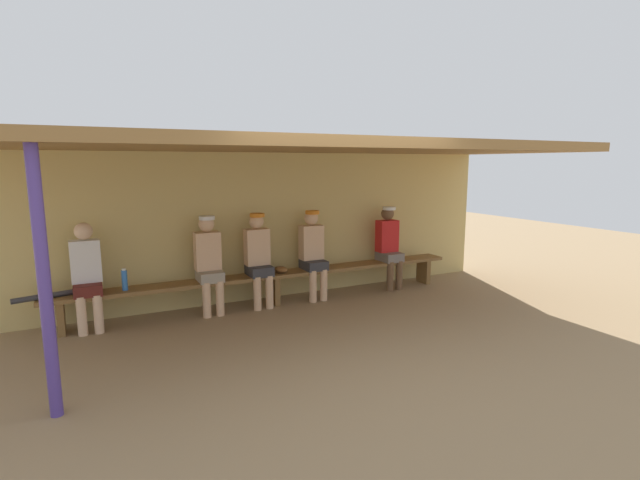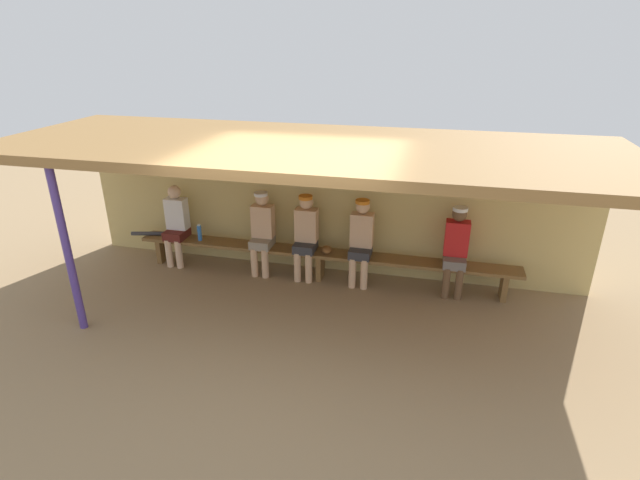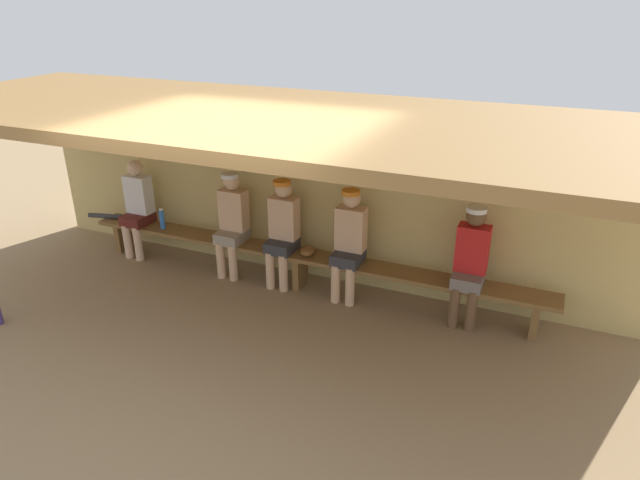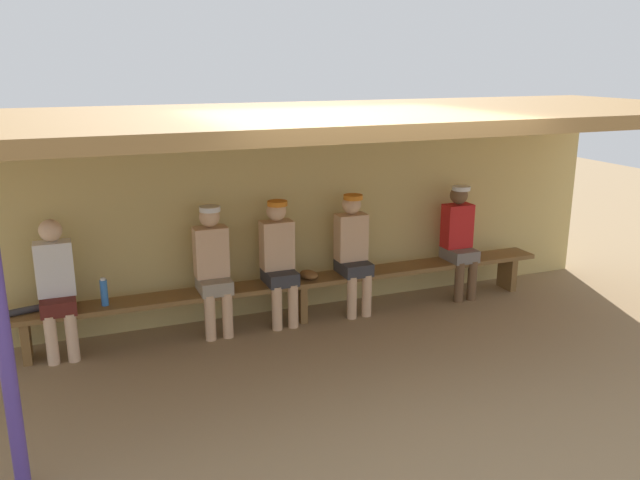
% 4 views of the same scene
% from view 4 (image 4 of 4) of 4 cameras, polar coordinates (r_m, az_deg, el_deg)
% --- Properties ---
extents(ground_plane, '(24.00, 24.00, 0.00)m').
position_cam_4_polar(ground_plane, '(5.94, 3.48, -12.19)').
color(ground_plane, '#937754').
extents(back_wall, '(8.00, 0.20, 2.20)m').
position_cam_4_polar(back_wall, '(7.31, -3.05, 2.34)').
color(back_wall, tan).
rests_on(back_wall, ground).
extents(dugout_roof, '(8.00, 2.80, 0.12)m').
position_cam_4_polar(dugout_roof, '(5.92, 0.92, 10.68)').
color(dugout_roof, olive).
rests_on(dugout_roof, back_wall).
extents(support_post, '(0.10, 0.10, 2.20)m').
position_cam_4_polar(support_post, '(4.53, -25.98, -7.54)').
color(support_post, '#4C388C').
rests_on(support_post, ground).
extents(bench, '(6.00, 0.36, 0.46)m').
position_cam_4_polar(bench, '(7.10, -1.79, -4.04)').
color(bench, brown).
rests_on(bench, ground).
extents(player_near_post, '(0.34, 0.42, 1.34)m').
position_cam_4_polar(player_near_post, '(7.88, 12.09, 0.33)').
color(player_near_post, slate).
rests_on(player_near_post, ground).
extents(player_with_sunglasses, '(0.34, 0.42, 1.34)m').
position_cam_4_polar(player_with_sunglasses, '(7.22, 2.90, -0.72)').
color(player_with_sunglasses, '#333338').
rests_on(player_with_sunglasses, ground).
extents(player_shirtless_tan, '(0.34, 0.42, 1.34)m').
position_cam_4_polar(player_shirtless_tan, '(6.92, -3.63, -1.45)').
color(player_shirtless_tan, '#333338').
rests_on(player_shirtless_tan, ground).
extents(player_in_red, '(0.34, 0.42, 1.34)m').
position_cam_4_polar(player_in_red, '(6.62, -22.08, -3.53)').
color(player_in_red, '#591E19').
rests_on(player_in_red, ground).
extents(player_middle, '(0.34, 0.42, 1.34)m').
position_cam_4_polar(player_middle, '(6.74, -9.37, -2.08)').
color(player_middle, gray).
rests_on(player_middle, ground).
extents(water_bottle_green, '(0.07, 0.07, 0.28)m').
position_cam_4_polar(water_bottle_green, '(6.64, -18.36, -4.36)').
color(water_bottle_green, blue).
rests_on(water_bottle_green, bench).
extents(baseball_glove_dark_brown, '(0.23, 0.28, 0.09)m').
position_cam_4_polar(baseball_glove_dark_brown, '(7.09, -0.99, -3.05)').
color(baseball_glove_dark_brown, brown).
rests_on(baseball_glove_dark_brown, bench).
extents(baseball_bat, '(0.85, 0.27, 0.07)m').
position_cam_4_polar(baseball_bat, '(6.71, -25.11, -5.76)').
color(baseball_bat, '#333338').
rests_on(baseball_bat, bench).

